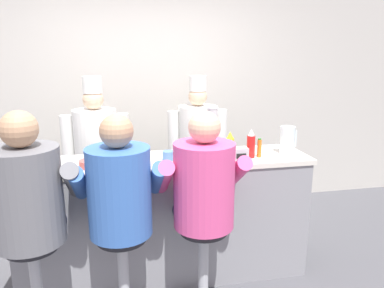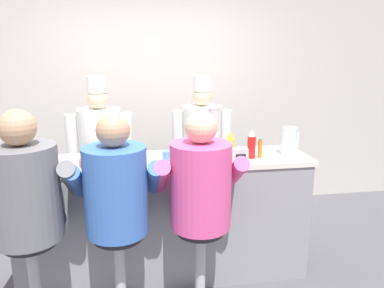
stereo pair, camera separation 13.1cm
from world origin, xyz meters
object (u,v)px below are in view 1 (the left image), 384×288
Objects in this scene: coffee_mug_white at (188,154)px; mustard_bottle_yellow at (230,146)px; napkin_dispenser_chrome at (240,155)px; cereal_bowl at (90,164)px; water_pitcher_clear at (287,140)px; cook_in_whites_far at (198,145)px; hot_sauce_bottle_orange at (259,148)px; breakfast_plate at (132,159)px; ketchup_bottle_red at (251,144)px; coffee_mug_blue at (169,156)px; diner_seated_grey at (29,200)px; diner_seated_blue at (120,196)px; cook_in_whites_near at (97,153)px; diner_seated_pink at (203,190)px; cup_stack_steel at (212,129)px.

mustard_bottle_yellow is at bearing 0.86° from coffee_mug_white.
cereal_bowl is at bearing 175.84° from napkin_dispenser_chrome.
water_pitcher_clear reaches higher than napkin_dispenser_chrome.
cook_in_whites_far is at bearing 73.16° from coffee_mug_white.
hot_sauce_bottle_orange is 0.60× the size of breakfast_plate.
napkin_dispenser_chrome reaches higher than coffee_mug_white.
ketchup_bottle_red is 1.75× the size of coffee_mug_white.
coffee_mug_blue is 0.09× the size of diner_seated_grey.
mustard_bottle_yellow is at bearing -177.41° from water_pitcher_clear.
ketchup_bottle_red is 0.95m from breakfast_plate.
hot_sauce_bottle_orange is 0.10× the size of diner_seated_grey.
cook_in_whites_far is (0.84, 1.41, -0.04)m from diner_seated_blue.
cereal_bowl is (-0.31, -0.10, 0.01)m from breakfast_plate.
diner_seated_pink is at bearing -59.08° from cook_in_whites_near.
cup_stack_steel reaches higher than ketchup_bottle_red.
hot_sauce_bottle_orange is 0.98× the size of cereal_bowl.
hot_sauce_bottle_orange is 1.21m from diner_seated_blue.
cook_in_whites_near is at bearing 145.11° from ketchup_bottle_red.
napkin_dispenser_chrome is at bearing -72.75° from mustard_bottle_yellow.
napkin_dispenser_chrome is at bearing -70.16° from cup_stack_steel.
ketchup_bottle_red is 1.72× the size of coffee_mug_blue.
cook_in_whites_near is at bearing 146.42° from hot_sauce_bottle_orange.
ketchup_bottle_red is 0.17m from mustard_bottle_yellow.
breakfast_plate is at bearing 176.13° from mustard_bottle_yellow.
cup_stack_steel reaches higher than napkin_dispenser_chrome.
cup_stack_steel is (0.41, 0.22, 0.15)m from coffee_mug_blue.
napkin_dispenser_chrome is at bearing -85.49° from cook_in_whites_far.
water_pitcher_clear is at bearing 12.97° from diner_seated_grey.
cereal_bowl is at bearing -179.45° from hot_sauce_bottle_orange.
ketchup_bottle_red is 1.84× the size of napkin_dispenser_chrome.
breakfast_plate is at bearing 175.06° from hot_sauce_bottle_orange.
cup_stack_steel reaches higher than coffee_mug_blue.
diner_seated_blue reaches higher than cup_stack_steel.
diner_seated_blue reaches higher than cereal_bowl.
cook_in_whites_far is at bearing 101.98° from ketchup_bottle_red.
breakfast_plate is 0.16× the size of cook_in_whites_far.
diner_seated_grey is (-1.49, -0.30, -0.13)m from napkin_dispenser_chrome.
coffee_mug_white reaches higher than breakfast_plate.
cook_in_whites_near reaches higher than ketchup_bottle_red.
hot_sauce_bottle_orange reaches higher than cereal_bowl.
diner_seated_grey is at bearing -166.91° from hot_sauce_bottle_orange.
cook_in_whites_far is (0.73, 0.93, -0.15)m from breakfast_plate.
napkin_dispenser_chrome is 0.08× the size of diner_seated_grey.
diner_seated_grey is at bearing -163.56° from mustard_bottle_yellow.
diner_seated_blue reaches higher than coffee_mug_blue.
cereal_bowl is (-1.33, -0.01, -0.05)m from hot_sauce_bottle_orange.
coffee_mug_blue is at bearing 5.61° from cereal_bowl.
mustard_bottle_yellow is at bearing 52.99° from diner_seated_pink.
cup_stack_steel is (-0.60, 0.20, 0.08)m from water_pitcher_clear.
diner_seated_blue reaches higher than coffee_mug_white.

